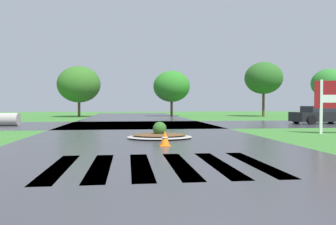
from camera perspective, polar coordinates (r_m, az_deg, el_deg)
The scene contains 8 objects.
asphalt_roadway at distance 12.52m, azimuth -3.40°, elevation -4.98°, with size 9.87×80.00×0.01m, color #35353A.
asphalt_cross_road at distance 23.06m, azimuth -4.97°, elevation -2.05°, with size 90.00×8.88×0.01m, color #35353A.
crosswalk_stripes at distance 7.79m, azimuth -1.28°, elevation -8.90°, with size 4.95×3.49×0.01m.
median_island at distance 13.86m, azimuth -1.42°, elevation -3.81°, with size 2.67×2.14×0.68m.
car_dark_suv at distance 26.49m, azimuth 24.41°, elevation -0.42°, with size 4.38×2.31×1.26m.
drainage_pipe_stack at distance 24.14m, azimuth -25.50°, elevation -1.05°, with size 1.51×0.91×0.83m.
traffic_cone at distance 11.28m, azimuth -0.53°, elevation -4.43°, with size 0.36×0.36×0.53m.
background_treeline at distance 38.40m, azimuth 3.38°, elevation 4.98°, with size 43.77×6.25×6.10m.
Camera 1 is at (-0.74, -2.42, 1.40)m, focal length 36.17 mm.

